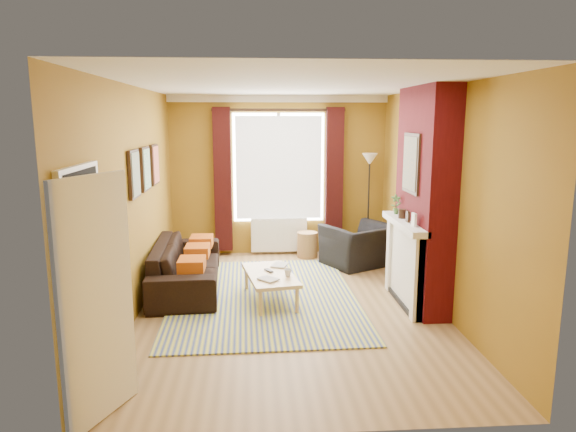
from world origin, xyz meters
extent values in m
plane|color=olive|center=(0.00, 0.00, 0.00)|extent=(5.50, 5.50, 0.00)
cube|color=olive|center=(0.00, 2.75, 1.40)|extent=(3.80, 0.02, 2.80)
cube|color=olive|center=(0.00, -2.75, 1.40)|extent=(3.80, 0.02, 2.80)
cube|color=olive|center=(1.90, 0.00, 1.40)|extent=(0.02, 5.50, 2.80)
cube|color=olive|center=(-1.90, 0.00, 1.40)|extent=(0.02, 5.50, 2.80)
cube|color=white|center=(0.00, 0.00, 2.80)|extent=(3.80, 5.50, 0.01)
cube|color=#4C0A0F|center=(1.72, 0.00, 1.40)|extent=(0.35, 1.40, 2.80)
cube|color=white|center=(1.53, 0.00, 0.55)|extent=(0.12, 1.30, 1.10)
cube|color=white|center=(1.48, 0.00, 1.08)|extent=(0.22, 1.40, 0.08)
cube|color=white|center=(1.51, -0.58, 0.52)|extent=(0.16, 0.14, 1.04)
cube|color=white|center=(1.51, 0.58, 0.52)|extent=(0.16, 0.14, 1.04)
cube|color=black|center=(1.56, 0.00, 0.45)|extent=(0.06, 0.80, 0.90)
cube|color=black|center=(1.54, 0.00, 0.03)|extent=(0.20, 1.00, 0.06)
cube|color=white|center=(1.49, -0.35, 1.20)|extent=(0.03, 0.12, 0.16)
cube|color=black|center=(1.49, -0.10, 1.19)|extent=(0.03, 0.10, 0.14)
cylinder|color=black|center=(1.49, 0.15, 1.18)|extent=(0.10, 0.10, 0.12)
cube|color=black|center=(1.53, 0.00, 1.85)|extent=(0.03, 0.60, 0.75)
cube|color=olive|center=(1.51, 0.00, 1.85)|extent=(0.01, 0.52, 0.66)
cube|color=white|center=(0.00, 2.71, 2.74)|extent=(3.80, 0.08, 0.12)
cube|color=white|center=(0.00, 2.72, 1.55)|extent=(1.60, 0.04, 1.90)
cube|color=silver|center=(0.00, 2.68, 1.55)|extent=(1.50, 0.02, 1.80)
cube|color=white|center=(0.00, 2.70, 1.55)|extent=(0.06, 0.04, 1.90)
cube|color=#330C0B|center=(-0.98, 2.63, 1.35)|extent=(0.30, 0.16, 2.50)
cube|color=#330C0B|center=(0.98, 2.63, 1.35)|extent=(0.30, 0.16, 2.50)
cylinder|color=black|center=(0.00, 2.63, 2.55)|extent=(2.30, 0.05, 0.05)
cube|color=white|center=(0.00, 2.65, 0.35)|extent=(1.00, 0.10, 0.60)
cube|color=white|center=(-0.45, 2.59, 0.35)|extent=(0.04, 0.03, 0.56)
cube|color=white|center=(-0.34, 2.59, 0.35)|extent=(0.04, 0.03, 0.56)
cube|color=white|center=(-0.23, 2.59, 0.35)|extent=(0.04, 0.03, 0.56)
cube|color=white|center=(-0.12, 2.59, 0.35)|extent=(0.04, 0.03, 0.56)
cube|color=white|center=(-0.01, 2.59, 0.35)|extent=(0.04, 0.03, 0.56)
cube|color=white|center=(0.10, 2.59, 0.35)|extent=(0.04, 0.03, 0.56)
cube|color=white|center=(0.21, 2.59, 0.35)|extent=(0.04, 0.03, 0.56)
cube|color=white|center=(0.32, 2.59, 0.35)|extent=(0.04, 0.03, 0.56)
cube|color=white|center=(0.43, 2.59, 0.35)|extent=(0.04, 0.03, 0.56)
cube|color=black|center=(-1.87, -0.10, 1.75)|extent=(0.04, 0.44, 0.58)
cube|color=#C46C2E|center=(-1.84, -0.10, 1.75)|extent=(0.01, 0.38, 0.52)
cube|color=black|center=(-1.87, 0.55, 1.75)|extent=(0.04, 0.44, 0.58)
cube|color=#2E8B67|center=(-1.84, 0.55, 1.75)|extent=(0.01, 0.38, 0.52)
cube|color=black|center=(-1.87, 1.20, 1.75)|extent=(0.04, 0.44, 0.58)
cube|color=#C6314E|center=(-1.84, 1.20, 1.75)|extent=(0.01, 0.38, 0.52)
cube|color=white|center=(-1.88, -2.05, 1.00)|extent=(0.05, 0.94, 2.06)
cube|color=black|center=(-1.85, -2.05, 1.00)|extent=(0.02, 0.80, 1.98)
cube|color=white|center=(-1.68, -2.41, 1.00)|extent=(0.37, 0.74, 1.98)
imported|color=#407433|center=(1.49, 0.45, 1.26)|extent=(0.14, 0.10, 0.27)
cube|color=#A6460D|center=(-1.27, 0.26, 0.52)|extent=(0.34, 0.40, 0.16)
cube|color=#A6460D|center=(-1.27, 0.96, 0.52)|extent=(0.34, 0.40, 0.16)
cube|color=#A6460D|center=(-1.27, 1.56, 0.52)|extent=(0.34, 0.40, 0.16)
cube|color=#354691|center=(-0.33, 0.39, 0.01)|extent=(2.56, 3.49, 0.02)
imported|color=black|center=(-1.42, 0.86, 0.33)|extent=(1.01, 2.32, 0.67)
imported|color=black|center=(1.29, 1.82, 0.34)|extent=(1.36, 1.31, 0.68)
cube|color=tan|center=(-0.24, 0.21, 0.36)|extent=(0.77, 1.24, 0.05)
cylinder|color=tan|center=(-0.38, -0.34, 0.17)|extent=(0.06, 0.06, 0.34)
cylinder|color=tan|center=(0.08, -0.26, 0.17)|extent=(0.06, 0.06, 0.34)
cylinder|color=tan|center=(-0.56, 0.69, 0.17)|extent=(0.06, 0.06, 0.34)
cylinder|color=tan|center=(-0.10, 0.77, 0.17)|extent=(0.06, 0.06, 0.34)
cylinder|color=olive|center=(0.49, 2.40, 0.22)|extent=(0.38, 0.38, 0.45)
cylinder|color=black|center=(1.55, 2.38, 0.02)|extent=(0.32, 0.32, 0.03)
cylinder|color=black|center=(1.55, 2.38, 0.87)|extent=(0.03, 0.03, 1.67)
cone|color=beige|center=(1.55, 2.38, 1.72)|extent=(0.32, 0.32, 0.20)
imported|color=#999999|center=(-0.34, -0.14, 0.40)|extent=(0.30, 0.31, 0.02)
imported|color=#999999|center=(-0.19, 0.60, 0.40)|extent=(0.28, 0.32, 0.02)
imported|color=#999999|center=(-0.01, 0.07, 0.43)|extent=(0.11, 0.11, 0.09)
cube|color=#28282B|center=(-0.26, 0.30, 0.40)|extent=(0.12, 0.17, 0.02)
camera|label=1|loc=(-0.44, -6.32, 2.40)|focal=32.00mm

